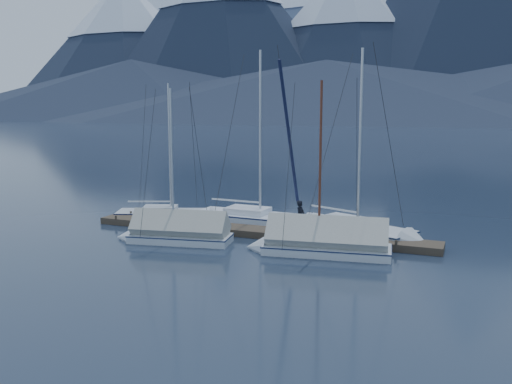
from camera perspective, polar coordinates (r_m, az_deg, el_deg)
ground at (r=25.61m, az=-1.69°, el=-5.50°), size 1000.00×1000.00×0.00m
mountain_range at (r=396.66m, az=21.94°, el=15.71°), size 877.00×584.00×150.50m
dock at (r=27.38m, az=0.00°, el=-4.33°), size 18.00×1.50×0.54m
mooring_posts at (r=27.51m, az=-0.97°, el=-3.75°), size 15.12×1.52×0.35m
sailboat_open_left at (r=32.02m, az=-8.11°, el=-2.42°), size 6.64×4.10×8.51m
sailboat_open_mid at (r=29.93m, az=1.40°, el=-3.06°), size 7.92×3.36×10.34m
sailboat_open_right at (r=27.58m, az=11.55°, el=-4.27°), size 7.89×4.94×10.12m
sailboat_covered_near at (r=24.05m, az=6.30°, el=-5.48°), size 6.62×2.99×8.33m
sailboat_covered_far at (r=26.26m, az=-8.89°, el=-4.37°), size 5.90×2.77×7.97m
person at (r=26.26m, az=4.70°, el=-2.63°), size 0.48×0.64×1.60m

